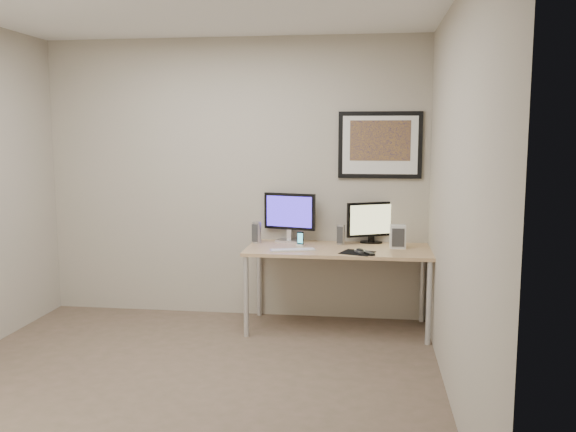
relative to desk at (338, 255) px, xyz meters
name	(u,v)px	position (x,y,z in m)	size (l,w,h in m)	color
floor	(183,384)	(-1.00, -1.35, -0.66)	(3.60, 3.60, 0.00)	brown
room	(196,145)	(-1.00, -0.90, 0.98)	(3.60, 3.60, 3.60)	white
desk	(338,255)	(0.00, 0.00, 0.00)	(1.60, 0.70, 0.73)	#956848
framed_art	(380,145)	(0.35, 0.33, 0.96)	(0.75, 0.04, 0.60)	black
monitor_large	(290,215)	(-0.46, 0.26, 0.32)	(0.49, 0.21, 0.45)	#B6B6BB
monitor_tv	(372,221)	(0.29, 0.28, 0.27)	(0.44, 0.24, 0.38)	black
speaker_left	(257,232)	(-0.75, 0.15, 0.16)	(0.08, 0.08, 0.19)	#B6B6BB
speaker_right	(341,235)	(0.01, 0.18, 0.16)	(0.07, 0.07, 0.18)	#B6B6BB
phone_dock	(300,239)	(-0.34, 0.05, 0.13)	(0.06, 0.06, 0.13)	black
keyboard	(293,250)	(-0.38, -0.17, 0.07)	(0.39, 0.10, 0.01)	silver
mousepad	(357,253)	(0.17, -0.20, 0.07)	(0.26, 0.23, 0.00)	black
mouse	(360,250)	(0.19, -0.19, 0.09)	(0.06, 0.10, 0.03)	black
remote	(367,253)	(0.25, -0.23, 0.08)	(0.05, 0.18, 0.02)	black
fan_unit	(398,237)	(0.51, 0.06, 0.17)	(0.13, 0.10, 0.20)	silver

